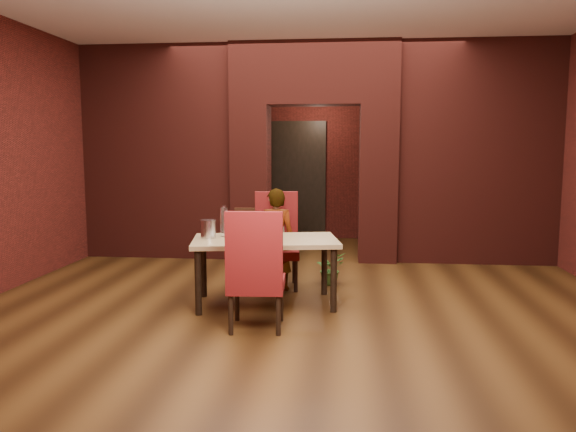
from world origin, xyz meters
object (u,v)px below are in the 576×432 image
Objects in this scene: chair_far at (277,241)px; wine_glass_b at (273,229)px; water_bottle at (224,221)px; wine_glass_c at (278,229)px; potted_plant at (330,268)px; wine_bucket at (208,229)px; person_seated at (276,239)px; chair_near at (257,269)px; dining_table at (265,272)px; wine_glass_a at (245,227)px.

wine_glass_b is at bearing -94.07° from chair_far.
wine_glass_c is at bearing -10.22° from water_bottle.
chair_far is 0.78m from potted_plant.
wine_bucket is at bearing -177.93° from wine_glass_c.
person_seated is at bearing 45.43° from water_bottle.
chair_near is 5.55× the size of wine_glass_c.
wine_glass_a is (-0.22, 0.02, 0.47)m from dining_table.
wine_bucket is 0.21m from water_bottle.
chair_near is 2.83× the size of potted_plant.
water_bottle reaches higher than wine_bucket.
wine_glass_b is 0.97× the size of wine_glass_c.
potted_plant is (0.89, 0.94, -0.63)m from wine_glass_a.
wine_bucket is at bearing 172.56° from dining_table.
wine_glass_c is 0.62m from water_bottle.
chair_far is at bearing -86.30° from person_seated.
potted_plant is at bearing -151.00° from person_seated.
dining_table is at bearing -5.33° from wine_glass_a.
wine_bucket is at bearing 46.19° from person_seated.
person_seated is at bearing 99.12° from wine_glass_c.
person_seated reaches higher than water_bottle.
person_seated is at bearing 45.11° from wine_bucket.
chair_far is 0.85m from water_bottle.
chair_near reaches higher than wine_glass_a.
wine_glass_b is 1.26m from potted_plant.
dining_table is 0.46m from wine_glass_b.
wine_bucket is (-0.39, -0.05, -0.02)m from wine_glass_a.
chair_far is at bearing -159.42° from potted_plant.
wine_glass_a is at bearing -19.93° from water_bottle.
wine_glass_a is at bearing 6.86° from wine_bucket.
dining_table is at bearing -13.27° from water_bottle.
wine_glass_c is 1.02× the size of wine_bucket.
wine_glass_b is at bearing 2.69° from wine_glass_a.
potted_plant is at bearing 57.47° from wine_glass_b.
wine_bucket is 0.59× the size of water_bottle.
wine_bucket is at bearing -136.07° from water_bottle.
dining_table is 1.18m from potted_plant.
wine_glass_a is at bearing -133.43° from potted_plant.
person_seated is 0.63m from wine_glass_b.
water_bottle is at bearing 43.93° from wine_bucket.
chair_far is at bearing 69.97° from wine_glass_a.
wine_glass_c is (0.14, 0.00, 0.46)m from dining_table.
wine_glass_a reaches higher than wine_glass_b.
person_seated is 0.78m from water_bottle.
dining_table is 0.77m from wine_bucket.
wine_glass_a reaches higher than potted_plant.
potted_plant is at bearing 46.57° from wine_glass_a.
chair_far is 0.73m from wine_glass_b.
wine_bucket is at bearing -138.48° from chair_far.
dining_table is 0.68m from person_seated.
chair_near is at bearing -109.82° from potted_plant.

